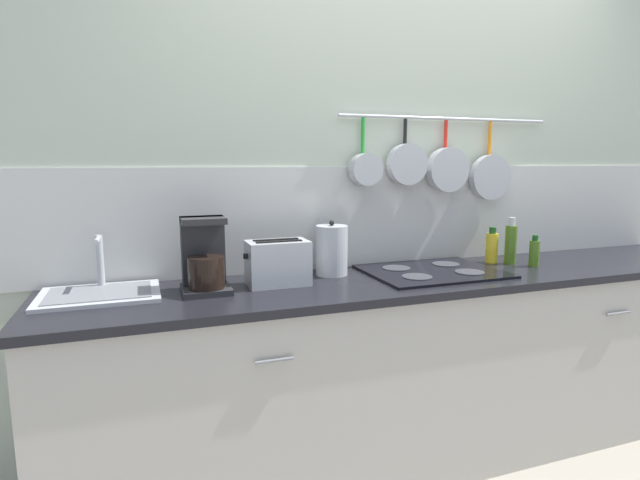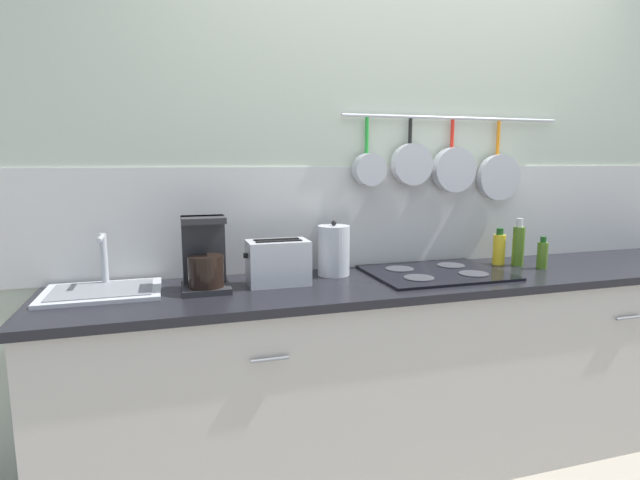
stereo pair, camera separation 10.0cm
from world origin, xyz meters
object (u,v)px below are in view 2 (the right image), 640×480
toaster (278,262)px  coffee_maker (205,260)px  bottle_sesame_oil (499,248)px  bottle_hot_sauce (518,245)px  bottle_olive_oil (542,254)px  kettle (334,250)px

toaster → coffee_maker: bearing=-179.4°
bottle_sesame_oil → bottle_hot_sauce: bearing=-37.1°
toaster → bottle_olive_oil: 1.29m
bottle_hot_sauce → toaster: bearing=-178.6°
bottle_olive_oil → coffee_maker: bearing=177.7°
bottle_olive_oil → bottle_hot_sauce: bearing=124.6°
bottle_sesame_oil → coffee_maker: bearing=-176.6°
bottle_sesame_oil → bottle_olive_oil: 0.20m
toaster → bottle_hot_sauce: bottle_hot_sauce is taller
coffee_maker → bottle_hot_sauce: size_ratio=1.26×
bottle_hot_sauce → bottle_olive_oil: size_ratio=1.51×
kettle → bottle_sesame_oil: bearing=-1.1°
kettle → bottle_olive_oil: 1.03m
coffee_maker → bottle_sesame_oil: (1.46, 0.09, -0.04)m
bottle_hot_sauce → coffee_maker: bearing=-178.8°
kettle → bottle_hot_sauce: kettle is taller
bottle_hot_sauce → bottle_sesame_oil: bearing=142.9°
bottle_sesame_oil → bottle_olive_oil: (0.14, -0.15, -0.01)m
coffee_maker → bottle_sesame_oil: coffee_maker is taller
kettle → bottle_hot_sauce: 0.95m
coffee_maker → kettle: size_ratio=1.19×
toaster → bottle_olive_oil: (1.29, -0.07, -0.03)m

